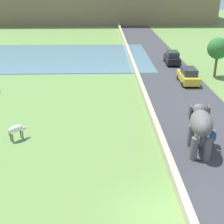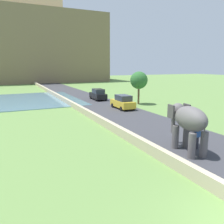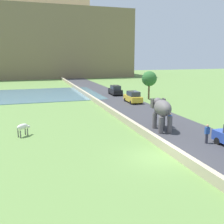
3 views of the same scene
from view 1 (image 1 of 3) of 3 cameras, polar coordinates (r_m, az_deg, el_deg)
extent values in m
plane|color=#608442|center=(16.07, 9.24, -18.46)|extent=(220.00, 220.00, 0.00)
cube|color=#38383D|center=(34.34, 11.52, 4.89)|extent=(7.00, 120.00, 0.06)
cube|color=tan|center=(31.70, 5.62, 4.30)|extent=(0.40, 110.00, 0.69)
cube|color=slate|center=(47.99, -15.42, 9.78)|extent=(36.00, 18.00, 0.08)
ellipsoid|color=#605B5B|center=(20.38, 16.23, -1.97)|extent=(1.78, 2.88, 1.50)
cylinder|color=#605B5B|center=(21.72, 14.39, -4.37)|extent=(0.44, 0.44, 1.60)
cylinder|color=#605B5B|center=(21.85, 16.57, -4.44)|extent=(0.44, 0.44, 1.60)
cylinder|color=#605B5B|center=(20.19, 14.95, -6.67)|extent=(0.44, 0.44, 1.60)
cylinder|color=#605B5B|center=(20.34, 17.31, -6.73)|extent=(0.44, 0.44, 1.60)
ellipsoid|color=#605B5B|center=(21.59, 15.75, 0.08)|extent=(1.12, 1.04, 1.10)
cube|color=#484444|center=(21.36, 14.23, 0.11)|extent=(0.22, 0.71, 0.90)
cube|color=#484444|center=(21.56, 17.38, -0.04)|extent=(0.22, 0.71, 0.90)
cylinder|color=#605B5B|center=(22.36, 15.34, -1.53)|extent=(0.28, 0.28, 1.50)
cone|color=silver|center=(22.09, 14.93, -0.52)|extent=(0.20, 0.57, 0.17)
cone|color=silver|center=(22.16, 16.05, -0.57)|extent=(0.20, 0.57, 0.17)
cylinder|color=#484444|center=(19.36, 16.67, -4.57)|extent=(0.08, 0.08, 0.90)
cylinder|color=#33333D|center=(21.72, 17.96, -5.93)|extent=(0.22, 0.22, 0.85)
cube|color=#2D569E|center=(21.40, 18.19, -4.28)|extent=(0.36, 0.22, 0.56)
sphere|color=tan|center=(21.23, 18.32, -3.34)|extent=(0.22, 0.22, 0.22)
cube|color=gold|center=(35.12, 13.90, 6.24)|extent=(1.80, 4.04, 0.80)
cube|color=#2D333D|center=(34.73, 14.10, 7.32)|extent=(1.50, 2.24, 0.70)
cylinder|color=black|center=(36.26, 12.13, 6.28)|extent=(0.20, 0.60, 0.60)
cylinder|color=black|center=(36.64, 14.61, 6.22)|extent=(0.20, 0.60, 0.60)
cylinder|color=black|center=(33.84, 13.00, 4.97)|extent=(0.20, 0.60, 0.60)
cylinder|color=black|center=(34.25, 15.64, 4.92)|extent=(0.20, 0.60, 0.60)
cube|color=black|center=(43.03, 11.05, 9.59)|extent=(1.86, 4.06, 0.80)
cube|color=#2D333D|center=(42.67, 11.17, 10.50)|extent=(1.53, 2.26, 0.70)
cylinder|color=black|center=(44.23, 9.68, 9.52)|extent=(0.20, 0.61, 0.60)
cylinder|color=black|center=(44.51, 11.76, 9.45)|extent=(0.20, 0.61, 0.60)
cylinder|color=black|center=(41.74, 10.20, 8.66)|extent=(0.20, 0.61, 0.60)
cylinder|color=black|center=(42.04, 12.40, 8.59)|extent=(0.20, 0.61, 0.60)
ellipsoid|color=silver|center=(22.87, -17.41, -2.99)|extent=(1.12, 1.05, 0.50)
cylinder|color=#595753|center=(23.39, -16.57, -3.85)|extent=(0.10, 0.10, 0.65)
cylinder|color=#595753|center=(23.14, -16.22, -4.12)|extent=(0.10, 0.10, 0.65)
cylinder|color=#595753|center=(23.12, -18.26, -4.41)|extent=(0.10, 0.10, 0.65)
cylinder|color=#595753|center=(22.86, -17.93, -4.68)|extent=(0.10, 0.10, 0.65)
ellipsoid|color=silver|center=(23.17, -15.97, -2.87)|extent=(0.46, 0.44, 0.26)
cone|color=beige|center=(23.17, -16.12, -2.42)|extent=(0.04, 0.04, 0.12)
cone|color=beige|center=(23.02, -15.92, -2.56)|extent=(0.04, 0.04, 0.12)
cylinder|color=#595753|center=(22.77, -18.56, -3.83)|extent=(0.04, 0.04, 0.45)
cylinder|color=brown|center=(38.34, 18.65, 8.00)|extent=(0.28, 0.28, 2.54)
sphere|color=#2D662D|center=(37.87, 19.07, 11.09)|extent=(2.45, 2.45, 2.45)
camera|label=2|loc=(9.78, -25.34, -11.38)|focal=36.35mm
camera|label=3|loc=(7.22, -106.41, -41.19)|focal=40.83mm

